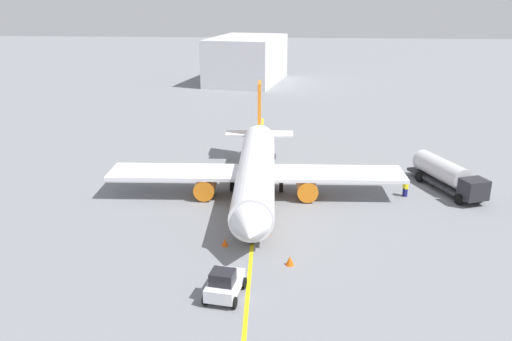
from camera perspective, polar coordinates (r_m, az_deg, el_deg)
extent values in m
plane|color=slate|center=(54.22, 0.00, -3.00)|extent=(400.00, 400.00, 0.00)
cylinder|color=white|center=(53.22, 0.00, -0.14)|extent=(24.54, 4.77, 3.73)
cube|color=orange|center=(53.56, 0.00, -1.18)|extent=(23.15, 4.04, 1.04)
cone|color=white|center=(40.64, -0.61, -6.33)|extent=(3.54, 3.72, 3.58)
cone|color=white|center=(66.75, 0.39, 4.12)|extent=(4.88, 3.37, 3.17)
cube|color=orange|center=(65.21, 0.38, 7.28)|extent=(3.21, 0.50, 5.20)
cube|color=white|center=(66.09, 0.38, 4.00)|extent=(2.76, 8.49, 0.24)
cube|color=white|center=(54.32, 0.03, -0.26)|extent=(6.09, 30.44, 0.36)
cylinder|color=orange|center=(54.09, 5.52, -1.85)|extent=(3.29, 2.23, 2.10)
cylinder|color=orange|center=(54.39, -5.48, -1.72)|extent=(3.29, 2.23, 2.10)
cylinder|color=#4C4C51|center=(44.44, -0.42, -6.49)|extent=(0.24, 0.24, 1.20)
cylinder|color=black|center=(44.70, -0.42, -7.18)|extent=(1.12, 0.45, 1.10)
cylinder|color=#4C4C51|center=(55.67, 2.74, -1.17)|extent=(0.24, 0.24, 1.20)
cylinder|color=black|center=(55.87, 2.73, -1.75)|extent=(1.12, 0.45, 1.10)
cylinder|color=#4C4C51|center=(55.82, -2.60, -1.11)|extent=(0.24, 0.24, 1.20)
cylinder|color=black|center=(56.02, -2.59, -1.69)|extent=(1.12, 0.45, 1.10)
cube|color=#2D2D33|center=(60.07, 19.58, -1.21)|extent=(10.50, 6.02, 0.30)
cube|color=#232328|center=(56.28, 22.47, -1.87)|extent=(2.73, 2.96, 2.00)
cube|color=black|center=(55.50, 23.09, -1.79)|extent=(0.87, 1.92, 0.90)
cylinder|color=silver|center=(60.12, 19.39, 0.14)|extent=(7.82, 4.83, 2.30)
cylinder|color=black|center=(57.70, 23.06, -2.62)|extent=(1.15, 0.72, 1.10)
cylinder|color=black|center=(56.18, 21.08, -2.93)|extent=(1.15, 0.72, 1.10)
cylinder|color=black|center=(62.82, 19.12, -0.45)|extent=(1.15, 0.72, 1.10)
cylinder|color=black|center=(61.43, 17.22, -0.68)|extent=(1.15, 0.72, 1.10)
cube|color=silver|center=(37.39, -3.37, -12.26)|extent=(3.87, 2.53, 0.90)
cube|color=black|center=(36.52, -3.63, -11.44)|extent=(1.63, 1.80, 0.90)
cylinder|color=black|center=(38.94, -4.25, -11.68)|extent=(0.84, 0.42, 0.80)
cylinder|color=black|center=(38.46, -1.34, -12.06)|extent=(0.84, 0.42, 0.80)
cylinder|color=black|center=(36.84, -5.48, -13.66)|extent=(0.84, 0.42, 0.80)
cylinder|color=black|center=(36.33, -2.39, -14.10)|extent=(0.84, 0.42, 0.80)
cube|color=navy|center=(56.73, 15.80, -2.28)|extent=(0.53, 0.46, 0.85)
cube|color=yellow|center=(56.48, 15.86, -1.59)|extent=(0.62, 0.53, 0.60)
sphere|color=tan|center=(56.33, 15.90, -1.17)|extent=(0.24, 0.24, 0.24)
cone|color=#F2590F|center=(41.46, 3.68, -9.70)|extent=(0.67, 0.67, 0.75)
cone|color=#F2590F|center=(44.37, -3.39, -7.75)|extent=(0.58, 0.58, 0.64)
cube|color=silver|center=(124.97, -0.99, 11.89)|extent=(26.07, 18.34, 10.33)
cube|color=#4C515B|center=(127.24, -4.21, 11.26)|extent=(16.53, 3.07, 6.82)
cube|color=yellow|center=(54.22, 0.00, -3.00)|extent=(71.83, 3.37, 0.01)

